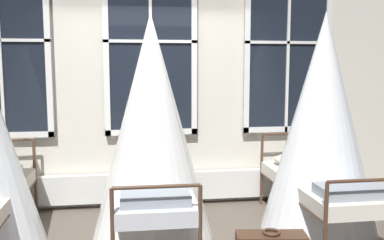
# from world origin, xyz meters

# --- Properties ---
(back_wall_with_windows) EXTENTS (8.38, 0.10, 3.36)m
(back_wall_with_windows) POSITION_xyz_m (0.00, 1.44, 1.68)
(back_wall_with_windows) COLOR beige
(back_wall_with_windows) RESTS_ON ground
(window_bank) EXTENTS (4.65, 0.10, 2.77)m
(window_bank) POSITION_xyz_m (0.00, 1.32, 1.20)
(window_bank) COLOR black
(window_bank) RESTS_ON ground
(cot_second) EXTENTS (1.25, 1.83, 2.30)m
(cot_second) POSITION_xyz_m (-0.04, 0.35, 1.11)
(cot_second) COLOR #4C3323
(cot_second) RESTS_ON ground
(cot_third) EXTENTS (1.25, 1.83, 2.34)m
(cot_third) POSITION_xyz_m (1.77, 0.29, 1.13)
(cot_third) COLOR #4C3323
(cot_third) RESTS_ON ground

